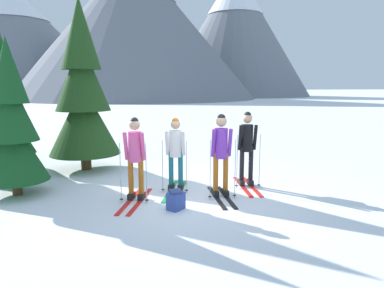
{
  "coord_description": "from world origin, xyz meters",
  "views": [
    {
      "loc": [
        -1.71,
        -7.43,
        2.38
      ],
      "look_at": [
        0.18,
        0.43,
        1.05
      ],
      "focal_mm": 33.04,
      "sensor_mm": 36.0,
      "label": 1
    }
  ],
  "objects_px": {
    "skier_in_pink": "(135,155)",
    "pine_tree_mid": "(12,125)",
    "skier_in_white": "(176,150)",
    "skier_in_purple": "(221,151)",
    "skier_in_black": "(247,144)",
    "backpack_on_snow_front": "(176,200)",
    "pine_tree_far": "(83,93)"
  },
  "relations": [
    {
      "from": "skier_in_black",
      "to": "backpack_on_snow_front",
      "type": "distance_m",
      "value": 2.46
    },
    {
      "from": "skier_in_pink",
      "to": "skier_in_white",
      "type": "xyz_separation_m",
      "value": [
        0.95,
        0.51,
        -0.02
      ]
    },
    {
      "from": "pine_tree_mid",
      "to": "skier_in_purple",
      "type": "bearing_deg",
      "value": -15.0
    },
    {
      "from": "skier_in_black",
      "to": "skier_in_purple",
      "type": "bearing_deg",
      "value": -142.2
    },
    {
      "from": "skier_in_purple",
      "to": "backpack_on_snow_front",
      "type": "relative_size",
      "value": 4.51
    },
    {
      "from": "skier_in_purple",
      "to": "skier_in_black",
      "type": "bearing_deg",
      "value": 37.8
    },
    {
      "from": "skier_in_white",
      "to": "pine_tree_far",
      "type": "relative_size",
      "value": 0.36
    },
    {
      "from": "pine_tree_mid",
      "to": "skier_in_white",
      "type": "bearing_deg",
      "value": -7.71
    },
    {
      "from": "pine_tree_mid",
      "to": "pine_tree_far",
      "type": "distance_m",
      "value": 2.62
    },
    {
      "from": "skier_in_purple",
      "to": "pine_tree_far",
      "type": "xyz_separation_m",
      "value": [
        -2.98,
        3.31,
        1.18
      ]
    },
    {
      "from": "skier_in_pink",
      "to": "pine_tree_far",
      "type": "xyz_separation_m",
      "value": [
        -1.17,
        3.13,
        1.23
      ]
    },
    {
      "from": "skier_in_pink",
      "to": "skier_in_black",
      "type": "distance_m",
      "value": 2.71
    },
    {
      "from": "skier_in_pink",
      "to": "skier_in_purple",
      "type": "xyz_separation_m",
      "value": [
        1.81,
        -0.18,
        0.04
      ]
    },
    {
      "from": "skier_in_black",
      "to": "skier_in_pink",
      "type": "bearing_deg",
      "value": -169.75
    },
    {
      "from": "pine_tree_mid",
      "to": "pine_tree_far",
      "type": "height_order",
      "value": "pine_tree_far"
    },
    {
      "from": "skier_in_white",
      "to": "pine_tree_mid",
      "type": "xyz_separation_m",
      "value": [
        -3.48,
        0.47,
        0.62
      ]
    },
    {
      "from": "skier_in_pink",
      "to": "pine_tree_mid",
      "type": "relative_size",
      "value": 0.52
    },
    {
      "from": "skier_in_purple",
      "to": "backpack_on_snow_front",
      "type": "xyz_separation_m",
      "value": [
        -1.1,
        -0.58,
        -0.82
      ]
    },
    {
      "from": "skier_in_white",
      "to": "pine_tree_mid",
      "type": "bearing_deg",
      "value": 172.29
    },
    {
      "from": "skier_in_white",
      "to": "skier_in_black",
      "type": "xyz_separation_m",
      "value": [
        1.71,
        -0.03,
        0.08
      ]
    },
    {
      "from": "skier_in_purple",
      "to": "pine_tree_mid",
      "type": "height_order",
      "value": "pine_tree_mid"
    },
    {
      "from": "skier_in_purple",
      "to": "pine_tree_mid",
      "type": "xyz_separation_m",
      "value": [
        -4.33,
        1.16,
        0.56
      ]
    },
    {
      "from": "skier_in_white",
      "to": "pine_tree_mid",
      "type": "relative_size",
      "value": 0.5
    },
    {
      "from": "skier_in_black",
      "to": "pine_tree_mid",
      "type": "height_order",
      "value": "pine_tree_mid"
    },
    {
      "from": "pine_tree_mid",
      "to": "skier_in_black",
      "type": "bearing_deg",
      "value": -5.46
    },
    {
      "from": "skier_in_purple",
      "to": "skier_in_black",
      "type": "relative_size",
      "value": 1.01
    },
    {
      "from": "skier_in_white",
      "to": "backpack_on_snow_front",
      "type": "distance_m",
      "value": 1.5
    },
    {
      "from": "skier_in_pink",
      "to": "skier_in_white",
      "type": "relative_size",
      "value": 1.03
    },
    {
      "from": "skier_in_white",
      "to": "skier_in_purple",
      "type": "relative_size",
      "value": 0.95
    },
    {
      "from": "backpack_on_snow_front",
      "to": "pine_tree_mid",
      "type": "bearing_deg",
      "value": 151.69
    },
    {
      "from": "skier_in_purple",
      "to": "pine_tree_mid",
      "type": "relative_size",
      "value": 0.53
    },
    {
      "from": "skier_in_pink",
      "to": "backpack_on_snow_front",
      "type": "distance_m",
      "value": 1.29
    }
  ]
}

